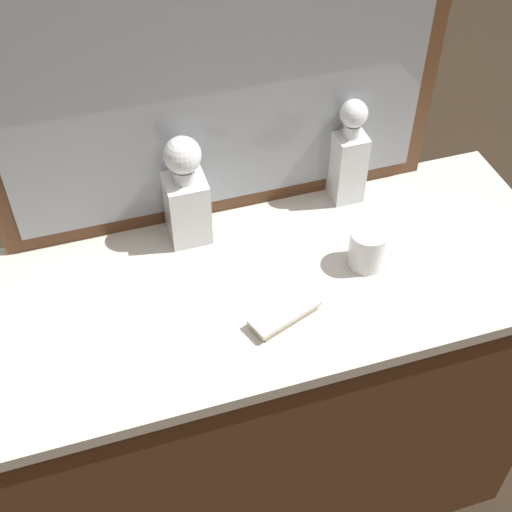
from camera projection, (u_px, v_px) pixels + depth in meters
The scene contains 7 objects.
ground_plane at pixel (256, 482), 2.14m from camera, with size 6.00×6.00×0.00m, color #2D2319.
dresser at pixel (256, 400), 1.82m from camera, with size 1.38×0.54×0.90m.
dresser_mirror at pixel (219, 91), 1.44m from camera, with size 1.01×0.03×0.64m.
crystal_decanter_left at pixel (186, 199), 1.53m from camera, with size 0.09×0.09×0.27m.
crystal_decanter_far_left at pixel (348, 160), 1.63m from camera, with size 0.07×0.07×0.27m.
crystal_tumbler_front at pixel (367, 250), 1.51m from camera, with size 0.08×0.08×0.09m.
silver_brush_rear at pixel (285, 314), 1.42m from camera, with size 0.16×0.10×0.02m.
Camera 1 is at (-0.30, -0.97, 2.01)m, focal length 49.26 mm.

